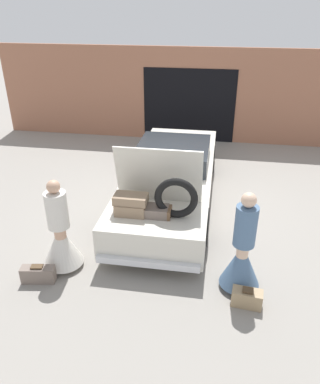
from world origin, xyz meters
name	(u,v)px	position (x,y,z in m)	size (l,w,h in m)	color
ground_plane	(170,199)	(0.00, 0.00, 0.00)	(40.00, 40.00, 0.00)	gray
garage_wall_back	(190,96)	(0.00, 4.08, 1.39)	(12.00, 0.14, 2.80)	#9E664C
car	(171,177)	(0.00, -0.02, 0.56)	(1.81, 5.40, 1.86)	silver
person_left	(61,238)	(-1.45, -2.63, 0.56)	(0.66, 0.66, 1.60)	tan
person_right	(242,256)	(1.45, -2.69, 0.59)	(0.62, 0.62, 1.66)	beige
suitcase_beside_left_person	(38,274)	(-1.70, -3.07, 0.14)	(0.55, 0.26, 0.30)	#75665B
suitcase_beside_right_person	(247,298)	(1.56, -3.07, 0.13)	(0.46, 0.26, 0.29)	#9E8460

